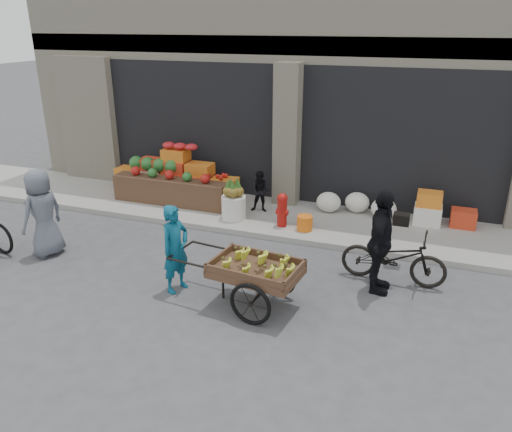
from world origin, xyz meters
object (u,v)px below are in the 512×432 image
(vendor_woman, at_px, (175,249))
(cyclist, at_px, (380,243))
(fire_hydrant, at_px, (282,208))
(bicycle, at_px, (394,257))
(pineapple_bin, at_px, (234,207))
(banana_cart, at_px, (253,267))
(seated_person, at_px, (261,191))
(orange_bucket, at_px, (305,223))
(vendor_grey, at_px, (43,213))

(vendor_woman, relative_size, cyclist, 0.85)
(fire_hydrant, relative_size, bicycle, 0.41)
(pineapple_bin, relative_size, bicycle, 0.30)
(banana_cart, bearing_deg, vendor_woman, -175.84)
(seated_person, relative_size, bicycle, 0.54)
(orange_bucket, xyz_separation_m, banana_cart, (-0.04, -2.91, 0.41))
(vendor_woman, distance_m, vendor_grey, 2.94)
(cyclist, bearing_deg, orange_bucket, 44.90)
(fire_hydrant, relative_size, vendor_woman, 0.49)
(vendor_grey, bearing_deg, banana_cart, 95.59)
(seated_person, bearing_deg, banana_cart, -82.13)
(pineapple_bin, relative_size, vendor_grey, 0.32)
(orange_bucket, height_order, bicycle, bicycle)
(seated_person, distance_m, banana_cart, 3.79)
(vendor_woman, xyz_separation_m, cyclist, (3.05, 1.08, 0.13))
(fire_hydrant, distance_m, vendor_woman, 3.04)
(orange_bucket, distance_m, seated_person, 1.42)
(vendor_woman, height_order, bicycle, vendor_woman)
(orange_bucket, relative_size, vendor_grey, 0.19)
(bicycle, bearing_deg, fire_hydrant, 60.56)
(vendor_woman, bearing_deg, cyclist, -54.09)
(banana_cart, xyz_separation_m, vendor_woman, (-1.33, 0.06, 0.05))
(fire_hydrant, relative_size, orange_bucket, 2.22)
(pineapple_bin, height_order, orange_bucket, pineapple_bin)
(pineapple_bin, relative_size, vendor_woman, 0.36)
(banana_cart, relative_size, vendor_woman, 1.59)
(vendor_grey, height_order, bicycle, vendor_grey)
(seated_person, distance_m, vendor_woman, 3.56)
(vendor_grey, bearing_deg, fire_hydrant, 134.99)
(orange_bucket, relative_size, bicycle, 0.19)
(orange_bucket, bearing_deg, cyclist, -46.61)
(banana_cart, distance_m, vendor_woman, 1.34)
(bicycle, bearing_deg, banana_cart, 130.17)
(orange_bucket, bearing_deg, pineapple_bin, 176.42)
(orange_bucket, relative_size, seated_person, 0.34)
(seated_person, relative_size, cyclist, 0.54)
(bicycle, bearing_deg, pineapple_bin, 68.51)
(pineapple_bin, xyz_separation_m, vendor_grey, (-2.69, -2.61, 0.45))
(vendor_woman, height_order, vendor_grey, vendor_grey)
(orange_bucket, distance_m, banana_cart, 2.94)
(orange_bucket, bearing_deg, vendor_grey, -149.63)
(banana_cart, bearing_deg, orange_bucket, 95.83)
(orange_bucket, bearing_deg, vendor_woman, -115.65)
(banana_cart, height_order, vendor_woman, vendor_woman)
(vendor_grey, relative_size, bicycle, 0.96)
(fire_hydrant, bearing_deg, seated_person, 137.12)
(seated_person, relative_size, vendor_grey, 0.56)
(vendor_woman, bearing_deg, seated_person, 13.72)
(orange_bucket, bearing_deg, banana_cart, -90.72)
(cyclist, bearing_deg, vendor_woman, 110.96)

